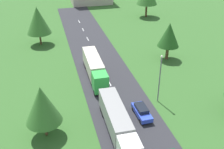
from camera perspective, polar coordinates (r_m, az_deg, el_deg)
name	(u,v)px	position (r m, az deg, el deg)	size (l,w,h in m)	color
truck_second	(118,122)	(36.61, 1.20, -9.95)	(2.66, 13.17, 3.54)	white
truck_third	(94,68)	(49.79, -3.67, 1.45)	(2.67, 12.96, 3.68)	green
car_fourth	(142,111)	(40.88, 6.20, -7.62)	(1.86, 4.61, 1.55)	blue
lamppost_second	(160,77)	(42.57, 9.94, -0.45)	(0.36, 0.36, 8.10)	slate
tree_oak	(42,105)	(36.02, -14.34, -6.12)	(4.73, 4.73, 7.56)	#513823
tree_birch	(38,20)	(65.57, -15.19, 10.85)	(5.59, 5.59, 8.95)	#513823
tree_elm	(169,35)	(57.13, 11.79, 8.07)	(4.43, 4.43, 7.83)	#513823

